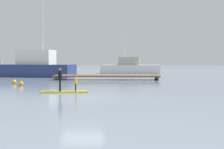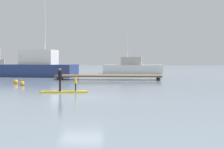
% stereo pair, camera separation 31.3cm
% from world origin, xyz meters
% --- Properties ---
extents(ground_plane, '(240.00, 240.00, 0.00)m').
position_xyz_m(ground_plane, '(0.00, 0.00, 0.00)').
color(ground_plane, gray).
extents(paddleboard_near, '(3.20, 1.25, 0.10)m').
position_xyz_m(paddleboard_near, '(-1.57, 2.48, 0.05)').
color(paddleboard_near, gold).
rests_on(paddleboard_near, ground).
extents(paddler_adult, '(0.32, 0.49, 1.72)m').
position_xyz_m(paddler_adult, '(-1.87, 2.43, 0.98)').
color(paddler_adult, black).
rests_on(paddler_adult, paddleboard_near).
extents(paddler_child_solo, '(0.21, 0.37, 1.14)m').
position_xyz_m(paddler_child_solo, '(-0.85, 2.63, 0.68)').
color(paddler_child_solo, black).
rests_on(paddler_child_solo, paddleboard_near).
extents(fishing_boat_white_large, '(13.04, 5.52, 12.17)m').
position_xyz_m(fishing_boat_white_large, '(-10.46, 22.52, 1.22)').
color(fishing_boat_white_large, navy).
rests_on(fishing_boat_white_large, ground).
extents(fishing_boat_green_midground, '(9.84, 3.46, 6.80)m').
position_xyz_m(fishing_boat_green_midground, '(3.02, 33.59, 0.97)').
color(fishing_boat_green_midground, silver).
rests_on(fishing_boat_green_midground, ground).
extents(floating_dock, '(11.65, 2.67, 0.52)m').
position_xyz_m(floating_dock, '(0.33, 16.46, 0.43)').
color(floating_dock, brown).
rests_on(floating_dock, ground).
extents(mooring_buoy_near, '(0.41, 0.41, 0.41)m').
position_xyz_m(mooring_buoy_near, '(-7.72, 9.75, 0.20)').
color(mooring_buoy_near, orange).
rests_on(mooring_buoy_near, ground).
extents(mooring_buoy_mid, '(0.38, 0.38, 0.38)m').
position_xyz_m(mooring_buoy_mid, '(-6.43, 7.84, 0.19)').
color(mooring_buoy_mid, orange).
rests_on(mooring_buoy_mid, ground).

